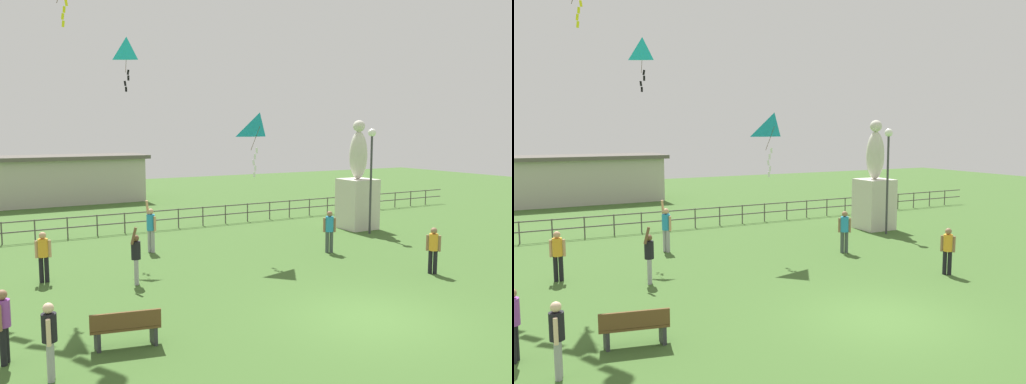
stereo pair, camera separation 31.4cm
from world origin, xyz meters
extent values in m
plane|color=#3D6028|center=(0.00, 0.00, 0.00)|extent=(80.00, 80.00, 0.00)
cube|color=beige|center=(7.56, 9.74, 1.20)|extent=(1.53, 1.53, 2.41)
ellipsoid|color=beige|center=(7.56, 9.74, 3.54)|extent=(0.90, 0.76, 2.27)
sphere|color=beige|center=(7.56, 9.74, 4.93)|extent=(0.56, 0.56, 0.56)
cylinder|color=#38383D|center=(7.24, 8.45, 2.24)|extent=(0.10, 0.10, 4.48)
sphere|color=white|center=(7.24, 8.45, 4.63)|extent=(0.36, 0.36, 0.36)
cube|color=brown|center=(-5.93, 1.26, 0.45)|extent=(1.55, 0.69, 0.06)
cube|color=brown|center=(-5.96, 1.09, 0.67)|extent=(1.48, 0.36, 0.36)
cube|color=#333338|center=(-6.51, 1.38, 0.23)|extent=(0.08, 0.36, 0.45)
cube|color=#333338|center=(-5.34, 1.14, 0.23)|extent=(0.08, 0.36, 0.45)
cylinder|color=#99999E|center=(-4.43, 5.70, 0.39)|extent=(0.13, 0.13, 0.78)
cylinder|color=#99999E|center=(-4.39, 5.85, 0.39)|extent=(0.13, 0.13, 0.78)
cylinder|color=black|center=(-4.41, 5.77, 1.06)|extent=(0.29, 0.29, 0.55)
sphere|color=brown|center=(-4.41, 5.77, 1.44)|extent=(0.21, 0.21, 0.21)
cylinder|color=brown|center=(-4.51, 5.60, 1.55)|extent=(0.23, 0.14, 0.53)
cylinder|color=brown|center=(-4.35, 5.96, 1.03)|extent=(0.09, 0.09, 0.53)
cylinder|color=black|center=(4.47, 2.28, 0.39)|extent=(0.13, 0.13, 0.79)
cylinder|color=black|center=(4.57, 2.16, 0.39)|extent=(0.13, 0.13, 0.79)
cylinder|color=orange|center=(4.52, 2.22, 1.06)|extent=(0.29, 0.29, 0.56)
sphere|color=#8C6647|center=(4.52, 2.22, 1.45)|extent=(0.21, 0.21, 0.21)
cylinder|color=#8C6647|center=(4.40, 2.37, 1.03)|extent=(0.09, 0.09, 0.53)
cylinder|color=#8C6647|center=(4.65, 2.08, 1.03)|extent=(0.09, 0.09, 0.53)
cylinder|color=black|center=(-8.27, 1.67, 0.39)|extent=(0.13, 0.13, 0.79)
cylinder|color=black|center=(-8.33, 1.53, 0.39)|extent=(0.13, 0.13, 0.79)
cylinder|color=purple|center=(-8.30, 1.60, 1.06)|extent=(0.29, 0.29, 0.56)
sphere|color=#8C6647|center=(-8.30, 1.60, 1.45)|extent=(0.21, 0.21, 0.21)
cylinder|color=#8C6647|center=(-8.23, 1.78, 1.03)|extent=(0.09, 0.09, 0.53)
cylinder|color=#3F4C47|center=(3.41, 6.27, 0.41)|extent=(0.14, 0.14, 0.83)
cylinder|color=#3F4C47|center=(3.27, 6.35, 0.41)|extent=(0.14, 0.14, 0.83)
cylinder|color=#268CBF|center=(3.34, 6.31, 1.12)|extent=(0.30, 0.30, 0.59)
sphere|color=#8C6647|center=(3.34, 6.31, 1.52)|extent=(0.22, 0.22, 0.22)
cylinder|color=#8C6647|center=(3.52, 6.21, 1.09)|extent=(0.09, 0.09, 0.56)
cylinder|color=#8C6647|center=(3.17, 6.41, 1.09)|extent=(0.09, 0.09, 0.56)
cylinder|color=black|center=(-6.80, 7.34, 0.40)|extent=(0.14, 0.14, 0.81)
cylinder|color=black|center=(-6.96, 7.37, 0.40)|extent=(0.14, 0.14, 0.81)
cylinder|color=orange|center=(-6.88, 7.36, 1.09)|extent=(0.30, 0.30, 0.57)
sphere|color=tan|center=(-6.88, 7.36, 1.49)|extent=(0.22, 0.22, 0.22)
cylinder|color=tan|center=(-6.69, 7.32, 1.06)|extent=(0.09, 0.09, 0.54)
cylinder|color=tan|center=(-7.08, 7.40, 1.06)|extent=(0.09, 0.09, 0.54)
cylinder|color=#99999E|center=(-2.76, 9.76, 0.44)|extent=(0.15, 0.15, 0.87)
cylinder|color=#99999E|center=(-2.67, 9.61, 0.44)|extent=(0.15, 0.15, 0.87)
cylinder|color=#268CBF|center=(-2.71, 9.68, 1.18)|extent=(0.32, 0.32, 0.62)
sphere|color=tan|center=(-2.71, 9.68, 1.60)|extent=(0.23, 0.23, 0.23)
cylinder|color=tan|center=(-2.77, 9.90, 1.73)|extent=(0.18, 0.16, 0.59)
cylinder|color=tan|center=(-2.61, 9.50, 1.14)|extent=(0.10, 0.10, 0.58)
cylinder|color=#99999E|center=(-7.59, 0.34, 0.38)|extent=(0.13, 0.13, 0.77)
cylinder|color=#99999E|center=(-7.56, 0.49, 0.38)|extent=(0.13, 0.13, 0.77)
cylinder|color=black|center=(-7.57, 0.41, 1.04)|extent=(0.28, 0.28, 0.54)
sphere|color=beige|center=(-7.57, 0.41, 1.41)|extent=(0.21, 0.21, 0.21)
cylinder|color=beige|center=(-7.61, 0.23, 1.01)|extent=(0.08, 0.08, 0.51)
cylinder|color=beige|center=(-7.54, 0.60, 1.01)|extent=(0.08, 0.08, 0.51)
cube|color=yellow|center=(-5.81, 7.85, 8.67)|extent=(0.10, 0.04, 0.20)
cube|color=yellow|center=(-5.89, 7.81, 8.45)|extent=(0.10, 0.02, 0.20)
cube|color=yellow|center=(-5.94, 7.79, 8.23)|extent=(0.10, 0.04, 0.21)
cube|color=yellow|center=(-5.94, 7.79, 8.01)|extent=(0.10, 0.03, 0.21)
pyramid|color=#19B2B2|center=(-3.14, 10.88, 7.86)|extent=(0.75, 0.60, 0.92)
cylinder|color=#4C381E|center=(-3.20, 10.77, 7.41)|extent=(0.15, 0.25, 0.92)
cube|color=black|center=(-3.13, 10.80, 6.98)|extent=(0.12, 0.02, 0.21)
cube|color=black|center=(-3.13, 10.80, 6.76)|extent=(0.08, 0.01, 0.20)
cube|color=black|center=(-3.28, 10.73, 6.54)|extent=(0.09, 0.05, 0.20)
cube|color=black|center=(-3.24, 10.75, 6.32)|extent=(0.09, 0.05, 0.20)
pyramid|color=#198CD1|center=(0.64, 7.02, 4.87)|extent=(1.18, 0.75, 0.89)
cylinder|color=#4C381E|center=(0.58, 7.26, 4.43)|extent=(0.14, 0.49, 0.89)
cube|color=white|center=(0.66, 7.30, 3.97)|extent=(0.10, 0.03, 0.21)
cube|color=white|center=(0.56, 7.25, 3.75)|extent=(0.08, 0.02, 0.20)
cube|color=white|center=(0.48, 7.21, 3.53)|extent=(0.11, 0.03, 0.21)
cube|color=white|center=(0.58, 7.25, 3.31)|extent=(0.11, 0.03, 0.21)
cube|color=white|center=(0.52, 7.23, 3.09)|extent=(0.08, 0.03, 0.20)
cylinder|color=#4C4742|center=(-7.75, 14.00, 0.47)|extent=(0.06, 0.06, 0.95)
cylinder|color=#4C4742|center=(-6.47, 14.00, 0.47)|extent=(0.06, 0.06, 0.95)
cylinder|color=#4C4742|center=(-5.14, 14.00, 0.47)|extent=(0.06, 0.06, 0.95)
cylinder|color=#4C4742|center=(-3.87, 14.00, 0.47)|extent=(0.06, 0.06, 0.95)
cylinder|color=#4C4742|center=(-2.62, 14.00, 0.47)|extent=(0.06, 0.06, 0.95)
cylinder|color=#4C4742|center=(-1.34, 14.00, 0.47)|extent=(0.06, 0.06, 0.95)
cylinder|color=#4C4742|center=(0.00, 14.00, 0.47)|extent=(0.06, 0.06, 0.95)
cylinder|color=#4C4742|center=(1.29, 14.00, 0.47)|extent=(0.06, 0.06, 0.95)
cylinder|color=#4C4742|center=(2.53, 14.00, 0.47)|extent=(0.06, 0.06, 0.95)
cylinder|color=#4C4742|center=(3.80, 14.00, 0.47)|extent=(0.06, 0.06, 0.95)
cylinder|color=#4C4742|center=(5.14, 14.00, 0.47)|extent=(0.06, 0.06, 0.95)
cylinder|color=#4C4742|center=(6.38, 14.00, 0.47)|extent=(0.06, 0.06, 0.95)
cylinder|color=#4C4742|center=(7.71, 14.00, 0.47)|extent=(0.06, 0.06, 0.95)
cylinder|color=#4C4742|center=(8.94, 14.00, 0.47)|extent=(0.06, 0.06, 0.95)
cylinder|color=#4C4742|center=(10.23, 14.00, 0.47)|extent=(0.06, 0.06, 0.95)
cylinder|color=#4C4742|center=(11.54, 14.00, 0.47)|extent=(0.06, 0.06, 0.95)
cylinder|color=#4C4742|center=(12.83, 14.00, 0.47)|extent=(0.06, 0.06, 0.95)
cylinder|color=#4C4742|center=(14.08, 14.00, 0.47)|extent=(0.06, 0.06, 0.95)
cylinder|color=#4C4742|center=(15.39, 14.00, 0.47)|extent=(0.06, 0.06, 0.95)
cylinder|color=#4C4742|center=(16.69, 14.00, 0.47)|extent=(0.06, 0.06, 0.95)
cube|color=#4C4742|center=(0.00, 14.00, 0.91)|extent=(36.00, 0.05, 0.05)
cube|color=#4C4742|center=(0.00, 14.00, 0.47)|extent=(36.00, 0.05, 0.05)
cube|color=#B7B2A3|center=(-3.65, 26.00, 1.43)|extent=(10.25, 3.56, 2.87)
cube|color=#59544C|center=(-3.65, 26.00, 2.99)|extent=(10.85, 4.16, 0.24)
camera|label=1|loc=(-8.68, -9.69, 4.71)|focal=36.49mm
camera|label=2|loc=(-8.40, -9.84, 4.71)|focal=36.49mm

